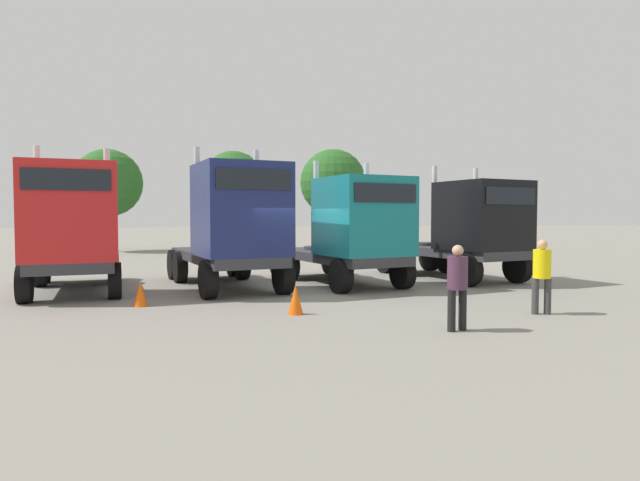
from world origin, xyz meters
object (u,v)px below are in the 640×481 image
object	(u,v)px
semi_truck_navy	(235,226)
traffic_cone_mid	(296,299)
traffic_cone_near	(140,294)
semi_truck_red	(72,227)
visitor_with_camera	(457,281)
semi_truck_teal	(353,230)
visitor_in_hivis	(542,271)
semi_truck_black	(469,229)

from	to	relation	value
semi_truck_navy	traffic_cone_mid	size ratio (longest dim) A/B	9.74
semi_truck_navy	traffic_cone_near	distance (m)	3.77
semi_truck_red	traffic_cone_near	bearing A→B (deg)	32.45
visitor_with_camera	semi_truck_teal	bearing A→B (deg)	166.41
semi_truck_teal	traffic_cone_mid	size ratio (longest dim) A/B	9.27
traffic_cone_near	traffic_cone_mid	xyz separation A→B (m)	(3.55, -2.10, 0.04)
visitor_in_hivis	traffic_cone_mid	size ratio (longest dim) A/B	2.48
semi_truck_black	visitor_in_hivis	xyz separation A→B (m)	(-1.71, -6.27, -0.82)
semi_truck_navy	semi_truck_black	xyz separation A→B (m)	(8.21, 0.58, -0.16)
semi_truck_teal	traffic_cone_mid	xyz separation A→B (m)	(-2.84, -4.40, -1.47)
semi_truck_navy	semi_truck_black	bearing A→B (deg)	83.71
semi_truck_black	visitor_in_hivis	world-z (taller)	semi_truck_black
semi_truck_navy	traffic_cone_near	size ratio (longest dim) A/B	10.84
semi_truck_black	visitor_with_camera	distance (m)	8.75
semi_truck_black	visitor_in_hivis	distance (m)	6.55
semi_truck_black	traffic_cone_near	world-z (taller)	semi_truck_black
semi_truck_navy	semi_truck_teal	size ratio (longest dim) A/B	1.05
semi_truck_red	traffic_cone_mid	bearing A→B (deg)	44.01
traffic_cone_mid	semi_truck_navy	bearing A→B (deg)	102.71
semi_truck_red	traffic_cone_near	distance (m)	3.55
traffic_cone_mid	semi_truck_black	bearing A→B (deg)	33.87
traffic_cone_mid	semi_truck_teal	bearing A→B (deg)	57.17
semi_truck_black	visitor_in_hivis	bearing A→B (deg)	-27.46
semi_truck_teal	traffic_cone_near	size ratio (longest dim) A/B	10.32
traffic_cone_mid	visitor_with_camera	bearing A→B (deg)	-43.53
visitor_in_hivis	visitor_with_camera	world-z (taller)	visitor_in_hivis
visitor_in_hivis	traffic_cone_mid	bearing A→B (deg)	94.26
semi_truck_navy	traffic_cone_mid	distance (m)	4.68
semi_truck_red	traffic_cone_near	xyz separation A→B (m)	(1.99, -2.45, -1.64)
semi_truck_navy	traffic_cone_near	xyz separation A→B (m)	(-2.59, -2.18, -1.67)
semi_truck_teal	semi_truck_black	bearing A→B (deg)	84.17
semi_truck_red	visitor_in_hivis	bearing A→B (deg)	55.10
visitor_in_hivis	traffic_cone_near	distance (m)	9.76
semi_truck_red	semi_truck_black	size ratio (longest dim) A/B	0.97
visitor_in_hivis	semi_truck_teal	bearing A→B (deg)	43.37
visitor_with_camera	semi_truck_black	bearing A→B (deg)	136.13
semi_truck_teal	visitor_with_camera	world-z (taller)	semi_truck_teal
semi_truck_teal	visitor_with_camera	size ratio (longest dim) A/B	3.78
semi_truck_teal	traffic_cone_near	bearing A→B (deg)	-81.94
visitor_with_camera	traffic_cone_mid	size ratio (longest dim) A/B	2.45
semi_truck_navy	visitor_in_hivis	size ratio (longest dim) A/B	3.92
semi_truck_navy	visitor_with_camera	world-z (taller)	semi_truck_navy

